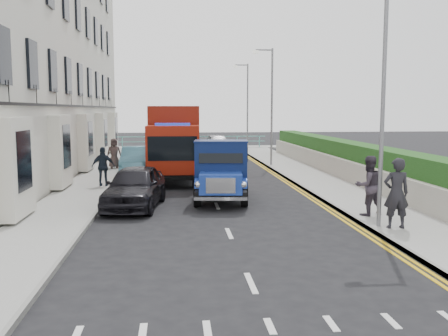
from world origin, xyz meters
TOP-DOWN VIEW (x-y plane):
  - ground at (0.00, 0.00)m, footprint 120.00×120.00m
  - pavement_west at (-5.20, 9.00)m, footprint 2.40×38.00m
  - pavement_east at (5.30, 9.00)m, footprint 2.60×38.00m
  - promenade at (0.00, 29.00)m, footprint 30.00×2.50m
  - sea_plane at (0.00, 60.00)m, footprint 120.00×120.00m
  - terrace_west at (-9.47, 13.00)m, footprint 6.31×30.20m
  - garden_east at (7.21, 9.00)m, footprint 1.45×28.00m
  - seafront_railing at (0.00, 28.20)m, footprint 13.00×0.08m
  - lamp_near at (4.18, -2.00)m, footprint 1.23×0.18m
  - lamp_mid at (4.18, 14.00)m, footprint 1.23×0.18m
  - lamp_far at (4.18, 24.00)m, footprint 1.23×0.18m
  - bedford_lorry at (0.21, 2.66)m, footprint 2.34×4.96m
  - red_lorry at (-1.48, 9.18)m, footprint 2.50×6.91m
  - parked_car_front at (-2.88, 2.03)m, footprint 2.28×4.53m
  - parked_car_mid at (-3.60, 12.00)m, footprint 1.56×4.30m
  - parked_car_rear at (-2.60, 13.31)m, footprint 2.51×5.17m
  - seafront_car_left at (-1.63, 26.96)m, footprint 3.64×5.32m
  - seafront_car_right at (1.96, 24.52)m, footprint 2.19×4.48m
  - pedestrian_east_near at (4.65, -2.30)m, footprint 0.75×0.52m
  - pedestrian_east_far at (4.54, -0.56)m, footprint 1.04×0.89m
  - pedestrian_west_near at (-4.57, 6.41)m, footprint 1.00×0.42m
  - pedestrian_west_far at (-4.90, 13.11)m, footprint 0.91×0.68m

SIDE VIEW (x-z plane):
  - ground at x=0.00m, z-range 0.00..0.00m
  - sea_plane at x=0.00m, z-range 0.00..0.00m
  - pavement_west at x=-5.20m, z-range 0.00..0.12m
  - pavement_east at x=5.30m, z-range 0.00..0.12m
  - promenade at x=0.00m, z-range 0.00..0.12m
  - seafront_railing at x=0.00m, z-range 0.03..1.14m
  - seafront_car_left at x=-1.63m, z-range 0.00..1.35m
  - parked_car_mid at x=-3.60m, z-range 0.00..1.41m
  - parked_car_rear at x=-2.60m, z-range 0.00..1.45m
  - seafront_car_right at x=1.96m, z-range 0.00..1.47m
  - parked_car_front at x=-2.88m, z-range 0.00..1.48m
  - garden_east at x=7.21m, z-range 0.02..1.77m
  - pedestrian_west_far at x=-4.90m, z-range 0.12..1.81m
  - pedestrian_west_near at x=-4.57m, z-range 0.12..1.82m
  - bedford_lorry at x=0.21m, z-range -0.09..2.18m
  - pedestrian_east_far at x=4.54m, z-range 0.12..2.00m
  - pedestrian_east_near at x=4.65m, z-range 0.12..2.10m
  - red_lorry at x=-1.48m, z-range 0.12..3.70m
  - lamp_near at x=4.18m, z-range 0.50..7.50m
  - lamp_mid at x=4.18m, z-range 0.50..7.50m
  - lamp_far at x=4.18m, z-range 0.50..7.50m
  - terrace_west at x=-9.47m, z-range 0.04..14.29m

